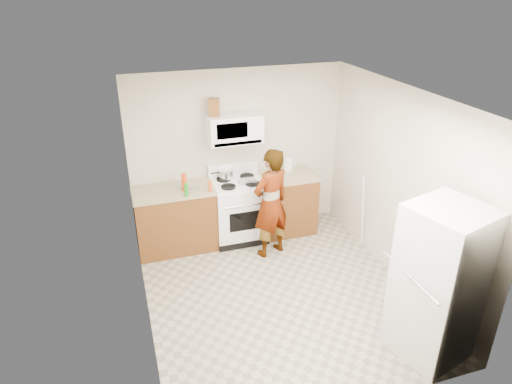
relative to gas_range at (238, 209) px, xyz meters
name	(u,v)px	position (x,y,z in m)	size (l,w,h in m)	color
floor	(278,293)	(0.10, -1.48, -0.49)	(3.60, 3.60, 0.00)	gray
back_wall	(238,153)	(0.10, 0.31, 0.76)	(3.20, 0.02, 2.50)	beige
right_wall	(400,188)	(1.69, -1.48, 0.76)	(0.02, 3.60, 2.50)	beige
cabinet_left	(176,220)	(-0.94, 0.01, -0.04)	(1.12, 0.62, 0.90)	brown
counter_left	(173,191)	(-0.94, 0.01, 0.43)	(1.14, 0.64, 0.04)	tan
cabinet_right	(287,204)	(0.78, 0.01, -0.04)	(0.80, 0.62, 0.90)	brown
counter_right	(288,176)	(0.78, 0.01, 0.43)	(0.82, 0.64, 0.04)	tan
gas_range	(238,209)	(0.00, 0.00, 0.00)	(0.76, 0.65, 1.13)	white
microwave	(234,128)	(0.00, 0.13, 1.21)	(0.76, 0.38, 0.40)	white
person	(271,203)	(0.31, -0.56, 0.31)	(0.58, 0.38, 1.59)	tan
fridge	(438,283)	(1.29, -2.84, 0.36)	(0.70, 0.70, 1.70)	beige
kettle	(288,164)	(0.86, 0.19, 0.54)	(0.15, 0.15, 0.18)	silver
jug	(214,107)	(-0.27, 0.14, 1.53)	(0.14, 0.14, 0.24)	brown
saucepan	(226,174)	(-0.14, 0.15, 0.52)	(0.21, 0.21, 0.11)	silver
tray	(248,181)	(0.13, -0.07, 0.47)	(0.25, 0.16, 0.05)	white
bottle_spray	(184,182)	(-0.79, -0.06, 0.57)	(0.07, 0.07, 0.24)	#C73D0E
bottle_hot_sauce	(210,186)	(-0.45, -0.20, 0.53)	(0.05, 0.05, 0.16)	#DA5118
bottle_green_cap	(186,190)	(-0.79, -0.25, 0.54)	(0.06, 0.06, 0.18)	#188317
pot_lid	(192,189)	(-0.69, -0.06, 0.46)	(0.25, 0.25, 0.01)	silver
broom	(363,212)	(1.62, -0.82, 0.11)	(0.03, 0.03, 1.18)	white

